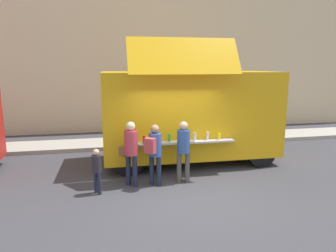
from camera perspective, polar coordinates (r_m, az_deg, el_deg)
name	(u,v)px	position (r m, az deg, el deg)	size (l,w,h in m)	color
ground_plane	(186,192)	(7.99, 3.36, -12.12)	(60.00, 60.00, 0.00)	#38383D
curb_strip	(73,145)	(12.69, -17.19, -3.46)	(28.00, 1.60, 0.15)	#9E998E
building_behind	(96,39)	(16.20, -13.16, 15.43)	(32.00, 2.40, 8.92)	beige
food_truck_main	(190,113)	(10.11, 4.03, 2.33)	(5.59, 3.03, 3.91)	gold
trash_bin	(265,129)	(13.99, 17.53, -0.50)	(0.60, 0.60, 0.94)	#2F5F34
customer_front_ordering	(183,146)	(8.35, 2.86, -3.74)	(0.35, 0.35, 1.70)	#4D4B44
customer_mid_with_backpack	(154,149)	(8.11, -2.54, -4.24)	(0.49, 0.52, 1.64)	#1D243A
customer_rear_waiting	(131,148)	(8.14, -6.91, -4.07)	(0.50, 0.51, 1.74)	#1E2238
child_near_queue	(97,167)	(7.86, -13.01, -7.43)	(0.23, 0.23, 1.15)	#1D2336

